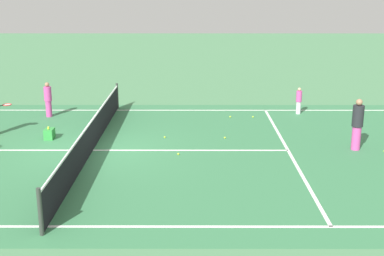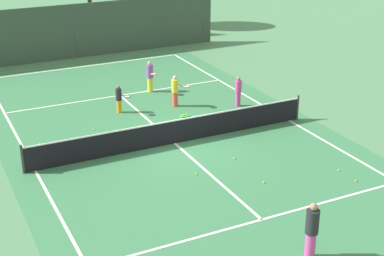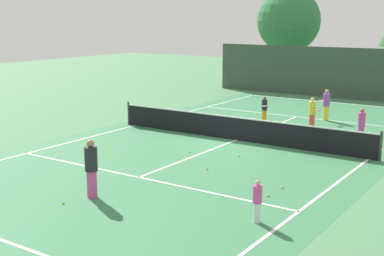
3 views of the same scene
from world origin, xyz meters
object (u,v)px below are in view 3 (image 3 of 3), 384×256
object	(u,v)px
player_3	(312,113)
tennis_ball_12	(345,110)
tennis_ball_1	(282,187)
tennis_ball_6	(190,152)
player_2	(257,201)
tennis_ball_7	(292,137)
player_1	(91,168)
player_5	(361,125)
tennis_ball_3	(207,169)
tennis_ball_2	(63,203)
tennis_ball_10	(239,156)
tennis_ball_0	(268,195)
player_0	(326,105)
ball_crate	(283,132)
tennis_ball_11	(219,122)
player_4	(264,109)
tennis_ball_8	(306,108)
tennis_ball_5	(174,119)

from	to	relation	value
player_3	tennis_ball_12	world-z (taller)	player_3
tennis_ball_1	tennis_ball_6	distance (m)	5.14
player_2	tennis_ball_7	world-z (taller)	player_2
tennis_ball_7	tennis_ball_12	xyz separation A→B (m)	(-0.30, 7.88, 0.00)
player_1	player_5	bearing A→B (deg)	68.98
tennis_ball_3	tennis_ball_6	xyz separation A→B (m)	(-1.80, 1.59, 0.00)
player_2	player_3	world-z (taller)	player_3
tennis_ball_2	tennis_ball_10	xyz separation A→B (m)	(1.55, 7.21, 0.00)
tennis_ball_2	tennis_ball_12	size ratio (longest dim) A/B	1.00
tennis_ball_2	player_1	bearing A→B (deg)	73.28
tennis_ball_0	tennis_ball_10	xyz separation A→B (m)	(-2.87, 3.43, 0.00)
player_2	player_5	xyz separation A→B (m)	(-0.48, 10.28, 0.16)
tennis_ball_10	tennis_ball_2	bearing A→B (deg)	-102.11
tennis_ball_3	player_2	bearing A→B (deg)	-42.56
player_0	tennis_ball_7	distance (m)	4.53
player_0	player_1	distance (m)	14.99
ball_crate	tennis_ball_6	bearing A→B (deg)	-111.11
tennis_ball_1	player_5	bearing A→B (deg)	88.90
player_0	tennis_ball_11	distance (m)	5.43
player_4	tennis_ball_12	distance (m)	5.97
tennis_ball_1	tennis_ball_8	xyz separation A→B (m)	(-4.88, 13.87, 0.00)
player_0	tennis_ball_2	distance (m)	15.91
tennis_ball_5	tennis_ball_3	bearing A→B (deg)	-47.24
tennis_ball_8	ball_crate	bearing A→B (deg)	-75.41
tennis_ball_2	tennis_ball_7	distance (m)	11.49
ball_crate	tennis_ball_2	size ratio (longest dim) A/B	6.86
tennis_ball_11	tennis_ball_12	distance (m)	7.98
ball_crate	tennis_ball_3	distance (m)	6.16
tennis_ball_6	tennis_ball_12	distance (m)	12.68
player_2	player_3	size ratio (longest dim) A/B	0.75
player_5	tennis_ball_0	size ratio (longest dim) A/B	21.51
player_1	player_5	xyz separation A→B (m)	(4.31, 11.22, -0.15)
tennis_ball_7	player_4	bearing A→B (deg)	136.72
player_0	tennis_ball_2	xyz separation A→B (m)	(-1.71, -15.80, -0.77)
player_5	tennis_ball_6	size ratio (longest dim) A/B	21.51
player_0	tennis_ball_1	bearing A→B (deg)	-76.22
player_1	tennis_ball_10	distance (m)	6.52
ball_crate	tennis_ball_1	bearing A→B (deg)	-65.60
tennis_ball_1	tennis_ball_3	size ratio (longest dim) A/B	1.00
player_0	tennis_ball_3	distance (m)	10.74
tennis_ball_0	tennis_ball_2	world-z (taller)	same
player_0	tennis_ball_12	xyz separation A→B (m)	(-0.14, 3.42, -0.77)
tennis_ball_2	tennis_ball_8	xyz separation A→B (m)	(-0.44, 18.57, 0.00)
tennis_ball_6	tennis_ball_10	distance (m)	1.93
player_5	tennis_ball_10	world-z (taller)	player_5
player_1	tennis_ball_10	xyz separation A→B (m)	(1.28, 6.34, -0.84)
tennis_ball_2	tennis_ball_8	distance (m)	18.57
player_5	tennis_ball_2	bearing A→B (deg)	-110.72
tennis_ball_10	tennis_ball_6	bearing A→B (deg)	-164.00
tennis_ball_5	tennis_ball_10	world-z (taller)	same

